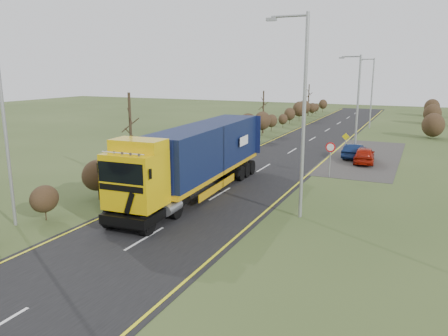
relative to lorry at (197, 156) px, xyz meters
name	(u,v)px	position (x,y,z in m)	size (l,w,h in m)	color
ground	(188,213)	(1.20, -3.39, -2.43)	(160.00, 160.00, 0.00)	#32441D
road	(254,173)	(1.20, 6.61, -2.42)	(8.00, 120.00, 0.02)	black
layby	(364,157)	(7.70, 16.61, -2.42)	(6.00, 18.00, 0.02)	#312F2C
lane_markings	(253,174)	(1.20, 6.31, -2.40)	(7.52, 116.00, 0.01)	yellow
hedgerow	(169,151)	(-4.80, 4.51, -0.81)	(2.24, 102.04, 6.05)	#2E2014
lorry	(197,156)	(0.00, 0.00, 0.00)	(3.25, 15.47, 4.28)	black
car_red_hatchback	(364,155)	(8.04, 13.80, -1.75)	(1.60, 3.97, 1.35)	#9B1607
car_blue_sedan	(354,151)	(6.99, 15.61, -1.81)	(1.30, 3.73, 1.23)	#0A1738
streetlight_near	(301,108)	(6.65, -1.48, 3.21)	(2.15, 0.20, 10.17)	#929597
streetlight_mid	(357,102)	(6.90, 15.68, 2.35)	(1.85, 0.18, 8.70)	#929597
streetlight_far	(371,90)	(5.69, 36.74, 2.49)	(1.90, 0.18, 8.93)	#929597
left_pole	(3,112)	(-5.65, -8.54, 3.13)	(0.16, 0.16, 11.11)	#929597
speed_sign	(330,153)	(6.41, 7.87, -0.66)	(0.69, 0.10, 2.50)	#929597
warning_board	(346,141)	(5.80, 18.13, -1.35)	(0.69, 0.11, 1.80)	#929597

